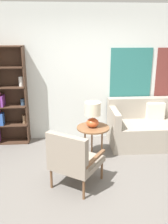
{
  "coord_description": "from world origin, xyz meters",
  "views": [
    {
      "loc": [
        -0.3,
        -2.99,
        2.17
      ],
      "look_at": [
        -0.0,
        0.96,
        0.9
      ],
      "focal_mm": 40.0,
      "sensor_mm": 36.0,
      "label": 1
    }
  ],
  "objects_px": {
    "couch": "(156,128)",
    "side_table": "(93,130)",
    "armchair": "(73,158)",
    "table_lamp": "(93,113)"
  },
  "relations": [
    {
      "from": "armchair",
      "to": "couch",
      "type": "bearing_deg",
      "value": 39.21
    },
    {
      "from": "couch",
      "to": "armchair",
      "type": "bearing_deg",
      "value": -140.79
    },
    {
      "from": "armchair",
      "to": "couch",
      "type": "height_order",
      "value": "couch"
    },
    {
      "from": "side_table",
      "to": "table_lamp",
      "type": "xyz_separation_m",
      "value": [
        -0.01,
        0.0,
        0.31
      ]
    },
    {
      "from": "armchair",
      "to": "couch",
      "type": "relative_size",
      "value": 0.47
    },
    {
      "from": "couch",
      "to": "side_table",
      "type": "distance_m",
      "value": 1.44
    },
    {
      "from": "side_table",
      "to": "couch",
      "type": "bearing_deg",
      "value": 19.92
    },
    {
      "from": "couch",
      "to": "table_lamp",
      "type": "bearing_deg",
      "value": -160.41
    },
    {
      "from": "side_table",
      "to": "armchair",
      "type": "bearing_deg",
      "value": -112.96
    },
    {
      "from": "table_lamp",
      "to": "armchair",
      "type": "bearing_deg",
      "value": -112.3
    }
  ]
}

